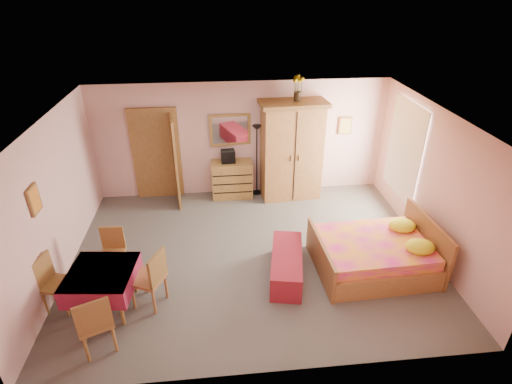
{
  "coord_description": "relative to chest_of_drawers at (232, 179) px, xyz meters",
  "views": [
    {
      "loc": [
        -0.54,
        -5.9,
        4.56
      ],
      "look_at": [
        0.1,
        0.3,
        1.15
      ],
      "focal_mm": 28.0,
      "sensor_mm": 36.0,
      "label": 1
    }
  ],
  "objects": [
    {
      "name": "floor",
      "position": [
        0.25,
        -2.27,
        -0.43
      ],
      "size": [
        6.5,
        6.5,
        0.0
      ],
      "primitive_type": "plane",
      "color": "#635D57",
      "rests_on": "ground"
    },
    {
      "name": "ceiling",
      "position": [
        0.25,
        -2.27,
        2.17
      ],
      "size": [
        6.5,
        6.5,
        0.0
      ],
      "primitive_type": "plane",
      "rotation": [
        3.14,
        0.0,
        0.0
      ],
      "color": "brown",
      "rests_on": "wall_back"
    },
    {
      "name": "wall_back",
      "position": [
        0.25,
        0.23,
        0.87
      ],
      "size": [
        6.5,
        0.1,
        2.6
      ],
      "primitive_type": "cube",
      "color": "#DBA49F",
      "rests_on": "floor"
    },
    {
      "name": "wall_front",
      "position": [
        0.25,
        -4.77,
        0.87
      ],
      "size": [
        6.5,
        0.1,
        2.6
      ],
      "primitive_type": "cube",
      "color": "#DBA49F",
      "rests_on": "floor"
    },
    {
      "name": "wall_left",
      "position": [
        -3.0,
        -2.27,
        0.87
      ],
      "size": [
        0.1,
        5.0,
        2.6
      ],
      "primitive_type": "cube",
      "color": "#DBA49F",
      "rests_on": "floor"
    },
    {
      "name": "wall_right",
      "position": [
        3.5,
        -2.27,
        0.87
      ],
      "size": [
        0.1,
        5.0,
        2.6
      ],
      "primitive_type": "cube",
      "color": "#DBA49F",
      "rests_on": "floor"
    },
    {
      "name": "doorway",
      "position": [
        -1.65,
        0.2,
        0.59
      ],
      "size": [
        1.06,
        0.12,
        2.15
      ],
      "primitive_type": "cube",
      "color": "#9E6B35",
      "rests_on": "floor"
    },
    {
      "name": "window",
      "position": [
        3.46,
        -1.07,
        1.02
      ],
      "size": [
        0.08,
        1.4,
        1.95
      ],
      "primitive_type": "cube",
      "color": "white",
      "rests_on": "wall_right"
    },
    {
      "name": "picture_left",
      "position": [
        -2.97,
        -2.87,
        1.27
      ],
      "size": [
        0.04,
        0.32,
        0.42
      ],
      "primitive_type": "cube",
      "color": "orange",
      "rests_on": "wall_left"
    },
    {
      "name": "picture_back",
      "position": [
        2.6,
        0.2,
        1.12
      ],
      "size": [
        0.3,
        0.04,
        0.4
      ],
      "primitive_type": "cube",
      "color": "#D8BF59",
      "rests_on": "wall_back"
    },
    {
      "name": "chest_of_drawers",
      "position": [
        0.0,
        0.0,
        0.0
      ],
      "size": [
        0.91,
        0.46,
        0.86
      ],
      "primitive_type": "cube",
      "rotation": [
        0.0,
        0.0,
        0.0
      ],
      "color": "#A67738",
      "rests_on": "floor"
    },
    {
      "name": "wall_mirror",
      "position": [
        0.0,
        0.21,
        1.12
      ],
      "size": [
        0.92,
        0.12,
        0.72
      ],
      "primitive_type": "cube",
      "rotation": [
        0.0,
        0.0,
        0.08
      ],
      "color": "silver",
      "rests_on": "wall_back"
    },
    {
      "name": "stereo",
      "position": [
        -0.07,
        0.01,
        0.57
      ],
      "size": [
        0.32,
        0.25,
        0.28
      ],
      "primitive_type": "cube",
      "rotation": [
        0.0,
        0.0,
        0.08
      ],
      "color": "black",
      "rests_on": "chest_of_drawers"
    },
    {
      "name": "floor_lamp",
      "position": [
        0.58,
        0.07,
        0.41
      ],
      "size": [
        0.28,
        0.28,
        1.67
      ],
      "primitive_type": "cube",
      "rotation": [
        0.0,
        0.0,
        -0.39
      ],
      "color": "black",
      "rests_on": "floor"
    },
    {
      "name": "wardrobe",
      "position": [
        1.33,
        -0.1,
        0.69
      ],
      "size": [
        1.48,
        0.84,
        2.24
      ],
      "primitive_type": "cube",
      "rotation": [
        0.0,
        0.0,
        0.07
      ],
      "color": "#AC6F3A",
      "rests_on": "floor"
    },
    {
      "name": "sunflower_vase",
      "position": [
        1.4,
        -0.09,
        2.07
      ],
      "size": [
        0.23,
        0.23,
        0.54
      ],
      "primitive_type": "cube",
      "rotation": [
        0.0,
        0.0,
        -0.06
      ],
      "color": "yellow",
      "rests_on": "wardrobe"
    },
    {
      "name": "bed",
      "position": [
        2.3,
        -2.85,
        0.03
      ],
      "size": [
        2.05,
        1.64,
        0.92
      ],
      "primitive_type": "cube",
      "rotation": [
        0.0,
        0.0,
        0.04
      ],
      "color": "#E71693",
      "rests_on": "floor"
    },
    {
      "name": "bench",
      "position": [
        0.77,
        -2.91,
        -0.2
      ],
      "size": [
        0.74,
        1.43,
        0.45
      ],
      "primitive_type": "cube",
      "rotation": [
        0.0,
        0.0,
        -0.18
      ],
      "color": "maroon",
      "rests_on": "floor"
    },
    {
      "name": "dining_table",
      "position": [
        -2.11,
        -3.35,
        -0.08
      ],
      "size": [
        1.05,
        1.05,
        0.7
      ],
      "primitive_type": "cube",
      "rotation": [
        0.0,
        0.0,
        -0.1
      ],
      "color": "maroon",
      "rests_on": "floor"
    },
    {
      "name": "chair_south",
      "position": [
        -2.05,
        -4.12,
        0.06
      ],
      "size": [
        0.58,
        0.58,
        0.98
      ],
      "primitive_type": "cube",
      "rotation": [
        0.0,
        0.0,
        0.39
      ],
      "color": "#A26C37",
      "rests_on": "floor"
    },
    {
      "name": "chair_north",
      "position": [
        -2.15,
        -2.58,
        0.0
      ],
      "size": [
        0.41,
        0.41,
        0.86
      ],
      "primitive_type": "cube",
      "rotation": [
        0.0,
        0.0,
        3.09
      ],
      "color": "#9D6A35",
      "rests_on": "floor"
    },
    {
      "name": "chair_west",
      "position": [
        -2.79,
        -3.28,
        0.03
      ],
      "size": [
        0.51,
        0.51,
        0.92
      ],
      "primitive_type": "cube",
      "rotation": [
        0.0,
        0.0,
        -1.82
      ],
      "color": "#A07136",
      "rests_on": "floor"
    },
    {
      "name": "chair_east",
      "position": [
        -1.45,
        -3.33,
        0.06
      ],
      "size": [
        0.59,
        0.59,
        0.99
      ],
      "primitive_type": "cube",
      "rotation": [
        0.0,
        0.0,
        1.15
      ],
      "color": "#AF6C3B",
      "rests_on": "floor"
    }
  ]
}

